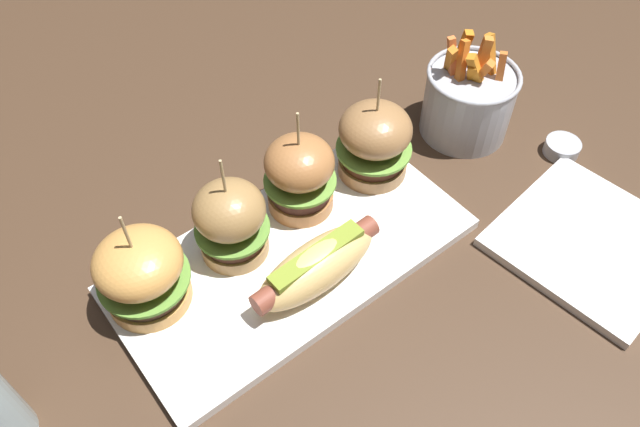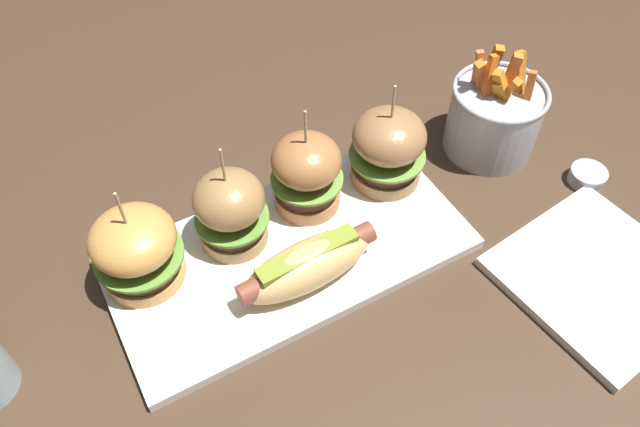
% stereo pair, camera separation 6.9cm
% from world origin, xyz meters
% --- Properties ---
extents(ground_plane, '(3.00, 3.00, 0.00)m').
position_xyz_m(ground_plane, '(0.00, 0.00, 0.00)').
color(ground_plane, '#422D1E').
extents(platter_main, '(0.41, 0.20, 0.01)m').
position_xyz_m(platter_main, '(0.00, 0.00, 0.01)').
color(platter_main, white).
rests_on(platter_main, ground).
extents(hot_dog, '(0.17, 0.06, 0.05)m').
position_xyz_m(hot_dog, '(0.00, -0.05, 0.04)').
color(hot_dog, '#DBB269').
rests_on(hot_dog, platter_main).
extents(slider_far_left, '(0.10, 0.10, 0.14)m').
position_xyz_m(slider_far_left, '(-0.16, 0.05, 0.06)').
color(slider_far_left, '#D39449').
rests_on(slider_far_left, platter_main).
extents(slider_center_left, '(0.08, 0.08, 0.14)m').
position_xyz_m(slider_center_left, '(-0.05, 0.05, 0.06)').
color(slider_center_left, '#A07846').
rests_on(slider_center_left, platter_main).
extents(slider_center_right, '(0.09, 0.09, 0.15)m').
position_xyz_m(slider_center_right, '(0.05, 0.05, 0.07)').
color(slider_center_right, '#A96D3D').
rests_on(slider_center_right, platter_main).
extents(slider_far_right, '(0.09, 0.09, 0.14)m').
position_xyz_m(slider_far_right, '(0.16, 0.04, 0.06)').
color(slider_far_right, '#9B6E42').
rests_on(slider_far_right, platter_main).
extents(fries_bucket, '(0.12, 0.12, 0.15)m').
position_xyz_m(fries_bucket, '(0.32, 0.03, 0.05)').
color(fries_bucket, '#A8AAB2').
rests_on(fries_bucket, ground).
extents(sauce_ramekin, '(0.05, 0.05, 0.02)m').
position_xyz_m(sauce_ramekin, '(0.39, -0.08, 0.01)').
color(sauce_ramekin, '#A8AAB2').
rests_on(sauce_ramekin, ground).
extents(side_plate, '(0.22, 0.22, 0.01)m').
position_xyz_m(side_plate, '(0.29, -0.20, 0.01)').
color(side_plate, white).
rests_on(side_plate, ground).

